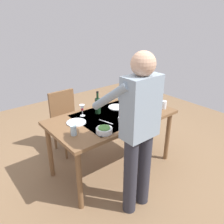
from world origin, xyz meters
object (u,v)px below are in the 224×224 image
(wine_bottle, at_px, (98,105))
(dinner_plate_near, at_px, (76,122))
(wine_glass_right, at_px, (159,106))
(water_cup_near_left, at_px, (151,114))
(water_cup_far_left, at_px, (164,105))
(person_server, at_px, (138,128))
(side_bowl_bread, at_px, (125,119))
(water_cup_near_right, at_px, (74,130))
(dining_table, at_px, (112,121))
(chair_near, at_px, (66,117))
(dinner_plate_far, at_px, (117,107))
(serving_bowl_pasta, at_px, (140,108))
(wine_glass_left, at_px, (82,108))
(side_bowl_salad, at_px, (104,130))

(wine_bottle, distance_m, dinner_plate_near, 0.38)
(wine_glass_right, xyz_separation_m, water_cup_near_left, (0.16, 0.01, -0.05))
(wine_bottle, bearing_deg, wine_glass_right, 139.08)
(water_cup_near_left, height_order, water_cup_far_left, water_cup_far_left)
(person_server, xyz_separation_m, water_cup_near_left, (-0.57, -0.34, -0.13))
(side_bowl_bread, distance_m, dinner_plate_near, 0.58)
(wine_glass_right, bearing_deg, water_cup_near_left, 3.34)
(wine_glass_right, height_order, water_cup_near_right, wine_glass_right)
(dining_table, distance_m, wine_glass_right, 0.63)
(water_cup_far_left, xyz_separation_m, dinner_plate_near, (1.15, -0.36, -0.05))
(chair_near, height_order, dinner_plate_far, chair_near)
(serving_bowl_pasta, height_order, dinner_plate_far, serving_bowl_pasta)
(dining_table, distance_m, water_cup_near_left, 0.50)
(dinner_plate_near, relative_size, dinner_plate_far, 1.00)
(side_bowl_bread, xyz_separation_m, dinner_plate_far, (-0.20, -0.39, -0.03))
(water_cup_near_right, bearing_deg, wine_bottle, -150.72)
(side_bowl_bread, height_order, dinner_plate_far, side_bowl_bread)
(water_cup_near_right, relative_size, water_cup_far_left, 1.03)
(water_cup_far_left, bearing_deg, serving_bowl_pasta, -28.99)
(dinner_plate_near, bearing_deg, wine_glass_left, -143.72)
(person_server, height_order, side_bowl_bread, person_server)
(person_server, distance_m, wine_bottle, 0.87)
(water_cup_near_right, height_order, dinner_plate_far, water_cup_near_right)
(wine_glass_right, xyz_separation_m, side_bowl_salad, (0.84, -0.05, -0.07))
(wine_glass_right, xyz_separation_m, side_bowl_bread, (0.48, -0.11, -0.07))
(person_server, bearing_deg, water_cup_near_right, -54.98)
(chair_near, bearing_deg, water_cup_far_left, 131.26)
(wine_glass_right, relative_size, water_cup_near_left, 1.46)
(water_cup_near_right, distance_m, dinner_plate_far, 0.89)
(dining_table, height_order, dinner_plate_far, dinner_plate_far)
(wine_glass_right, xyz_separation_m, dinner_plate_near, (0.95, -0.44, -0.10))
(dinner_plate_near, bearing_deg, dinner_plate_far, -175.25)
(wine_glass_left, bearing_deg, dinner_plate_far, 172.98)
(water_cup_near_left, distance_m, side_bowl_salad, 0.68)
(wine_glass_right, relative_size, water_cup_near_right, 1.38)
(wine_glass_right, height_order, dinner_plate_far, wine_glass_right)
(dinner_plate_far, bearing_deg, dinner_plate_near, 4.75)
(serving_bowl_pasta, bearing_deg, side_bowl_salad, 14.77)
(serving_bowl_pasta, bearing_deg, dining_table, -13.13)
(dining_table, relative_size, person_server, 0.94)
(wine_glass_right, distance_m, water_cup_far_left, 0.22)
(chair_near, height_order, wine_glass_left, wine_glass_left)
(water_cup_near_right, xyz_separation_m, side_bowl_salad, (-0.28, 0.17, -0.02))
(wine_glass_left, distance_m, dinner_plate_near, 0.22)
(wine_bottle, distance_m, wine_glass_right, 0.78)
(chair_near, relative_size, water_cup_near_right, 8.31)
(chair_near, bearing_deg, water_cup_near_right, 67.32)
(dining_table, distance_m, chair_near, 0.86)
(dining_table, height_order, water_cup_far_left, water_cup_far_left)
(chair_near, relative_size, dinner_plate_near, 3.96)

